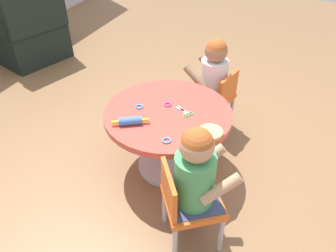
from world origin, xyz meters
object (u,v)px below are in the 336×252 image
object	(u,v)px
child_chair_left	(187,202)
seated_child_right	(214,71)
craft_table	(168,126)
armchair_dark	(28,34)
seated_child_left	(196,171)
craft_scissors	(186,113)
rolling_pin	(130,121)
child_chair_right	(216,98)

from	to	relation	value
child_chair_left	seated_child_right	world-z (taller)	seated_child_right
craft_table	armchair_dark	distance (m)	2.44
child_chair_left	seated_child_right	bearing A→B (deg)	7.55
seated_child_left	craft_scissors	bearing A→B (deg)	23.15
craft_table	craft_scissors	distance (m)	0.17
craft_table	craft_scissors	bearing A→B (deg)	-80.80
seated_child_left	craft_scissors	size ratio (longest dim) A/B	3.62
seated_child_left	rolling_pin	distance (m)	0.57
child_chair_left	craft_scissors	world-z (taller)	child_chair_left
seated_child_right	craft_scissors	size ratio (longest dim) A/B	3.62
rolling_pin	craft_scissors	distance (m)	0.37
craft_scissors	armchair_dark	bearing A→B (deg)	63.35
seated_child_left	child_chair_right	bearing A→B (deg)	7.51
seated_child_left	seated_child_right	distance (m)	1.09
armchair_dark	craft_table	bearing A→B (deg)	-118.25
armchair_dark	seated_child_right	bearing A→B (deg)	-104.01
seated_child_right	child_chair_right	bearing A→B (deg)	-105.66
child_chair_left	seated_child_left	bearing A→B (deg)	-56.46
craft_table	seated_child_left	bearing A→B (deg)	-145.97
rolling_pin	seated_child_right	bearing A→B (deg)	-21.92
seated_child_left	armchair_dark	bearing A→B (deg)	56.38
child_chair_right	rolling_pin	distance (m)	0.89
child_chair_left	armchair_dark	xyz separation A→B (m)	(1.67, 2.45, 0.00)
craft_table	armchair_dark	world-z (taller)	armchair_dark
seated_child_left	rolling_pin	size ratio (longest dim) A/B	2.40
craft_table	seated_child_right	distance (m)	0.62
child_chair_left	craft_scissors	distance (m)	0.60
craft_table	child_chair_right	distance (m)	0.60
rolling_pin	craft_scissors	bearing A→B (deg)	-49.68
craft_table	child_chair_left	size ratio (longest dim) A/B	1.57
seated_child_right	armchair_dark	world-z (taller)	armchair_dark
craft_table	seated_child_right	world-z (taller)	seated_child_right
child_chair_right	craft_scissors	xyz separation A→B (m)	(-0.55, 0.08, 0.19)
craft_scissors	rolling_pin	bearing A→B (deg)	130.32
child_chair_right	armchair_dark	xyz separation A→B (m)	(0.59, 2.34, 0.00)
seated_child_right	craft_scissors	distance (m)	0.56
craft_table	armchair_dark	xyz separation A→B (m)	(1.16, 2.15, -0.06)
child_chair_left	seated_child_left	size ratio (longest dim) A/B	1.05
seated_child_right	rolling_pin	xyz separation A→B (m)	(-0.80, 0.32, -0.01)
child_chair_left	armchair_dark	world-z (taller)	armchair_dark
seated_child_left	craft_scissors	world-z (taller)	seated_child_left
seated_child_left	armchair_dark	distance (m)	2.99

